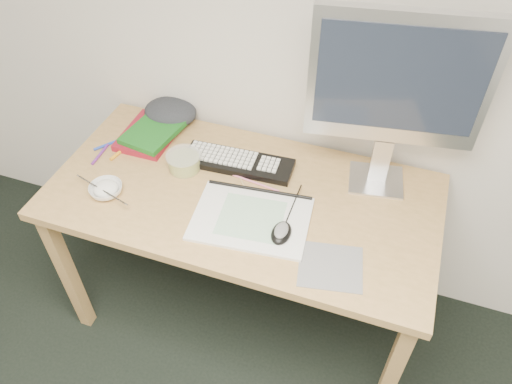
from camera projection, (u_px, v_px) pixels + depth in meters
desk at (242, 209)px, 1.85m from camera, size 1.40×0.70×0.75m
mousepad at (331, 266)px, 1.56m from camera, size 0.23×0.21×0.00m
sketchpad at (251, 219)px, 1.70m from camera, size 0.42×0.32×0.01m
keyboard at (238, 162)px, 1.89m from camera, size 0.42×0.15×0.02m
monitor at (398, 86)px, 1.55m from camera, size 0.56×0.20×0.65m
mouse at (281, 231)px, 1.63m from camera, size 0.07×0.10×0.04m
rice_bowl at (106, 190)px, 1.78m from camera, size 0.15×0.15×0.04m
chopsticks at (102, 190)px, 1.75m from camera, size 0.24×0.09×0.02m
fruit_tub at (184, 162)px, 1.87m from camera, size 0.15×0.15×0.06m
book_red at (149, 134)px, 2.02m from camera, size 0.20×0.26×0.03m
book_green at (154, 131)px, 1.99m from camera, size 0.21×0.26×0.02m
cloth_lump at (170, 112)px, 2.08m from camera, size 0.23×0.21×0.08m
pencil_pink at (255, 183)px, 1.83m from camera, size 0.20×0.03×0.01m
pencil_tan at (243, 184)px, 1.82m from camera, size 0.11×0.14×0.01m
pencil_black at (265, 176)px, 1.85m from camera, size 0.19×0.05×0.01m
marker_blue at (108, 144)px, 1.98m from camera, size 0.08×0.10×0.01m
marker_orange at (123, 149)px, 1.96m from camera, size 0.04×0.14×0.01m
marker_purple at (100, 154)px, 1.94m from camera, size 0.02×0.12×0.01m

